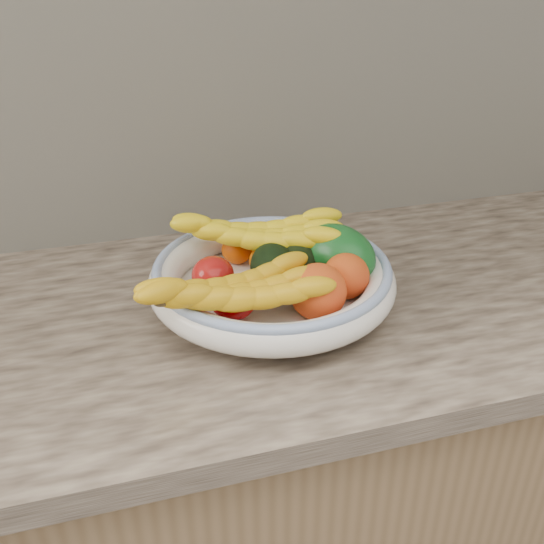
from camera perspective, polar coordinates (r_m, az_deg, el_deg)
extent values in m
cube|color=brown|center=(1.31, -0.26, -20.47)|extent=(2.40, 0.62, 0.86)
cube|color=tan|center=(1.01, -0.32, -3.47)|extent=(2.44, 0.66, 0.04)
cube|color=beige|center=(1.19, -4.58, 15.50)|extent=(2.40, 0.02, 0.50)
cylinder|color=white|center=(0.98, 0.00, -2.67)|extent=(0.13, 0.13, 0.02)
cylinder|color=white|center=(0.97, 0.00, -1.97)|extent=(0.32, 0.32, 0.01)
torus|color=white|center=(0.96, 0.00, -0.63)|extent=(0.39, 0.39, 0.05)
torus|color=#3A61A5|center=(0.95, 0.00, 0.53)|extent=(0.37, 0.37, 0.02)
ellipsoid|color=#E05304|center=(1.04, -3.30, 2.15)|extent=(0.07, 0.07, 0.05)
ellipsoid|color=#F24C05|center=(1.07, -0.97, 2.85)|extent=(0.06, 0.06, 0.05)
ellipsoid|color=orange|center=(1.00, -0.66, 1.10)|extent=(0.07, 0.07, 0.05)
ellipsoid|color=#A81310|center=(0.94, -5.58, -0.32)|extent=(0.07, 0.07, 0.06)
ellipsoid|color=#B80204|center=(0.88, -3.66, -2.49)|extent=(0.07, 0.07, 0.06)
ellipsoid|color=black|center=(0.96, 0.18, 0.38)|extent=(0.08, 0.11, 0.07)
ellipsoid|color=black|center=(0.98, 2.80, 1.17)|extent=(0.12, 0.13, 0.07)
ellipsoid|color=#0D4A17|center=(0.98, 6.05, 1.64)|extent=(0.17, 0.18, 0.12)
ellipsoid|color=orange|center=(0.89, 4.35, -1.85)|extent=(0.09, 0.09, 0.09)
ellipsoid|color=orange|center=(0.93, 6.98, -0.38)|extent=(0.08, 0.08, 0.07)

